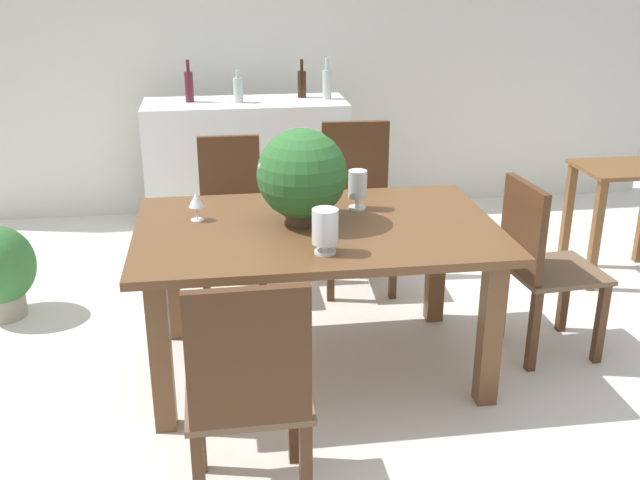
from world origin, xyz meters
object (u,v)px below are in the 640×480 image
object	(u,v)px
wine_bottle_tall	(189,86)
chair_far_right	(357,198)
dining_table	(317,248)
wine_bottle_clear	(238,90)
crystal_vase_left	(325,228)
crystal_vase_center_near	(358,186)
wine_glass	(196,201)
chair_far_left	(231,209)
wine_bottle_green	(302,83)
kitchen_counter	(247,169)
wine_bottle_dark	(327,83)
flower_centerpiece	(302,175)
chair_foot_end	(539,261)
side_table	(625,196)
chair_near_left	(249,389)

from	to	relation	value
wine_bottle_tall	chair_far_right	bearing A→B (deg)	-44.75
dining_table	wine_bottle_clear	xyz separation A→B (m)	(-0.28, 1.96, 0.44)
chair_far_right	wine_bottle_clear	size ratio (longest dim) A/B	4.54
chair_far_right	wine_bottle_clear	bearing A→B (deg)	128.76
crystal_vase_left	crystal_vase_center_near	xyz separation A→B (m)	(0.25, 0.56, 0.01)
dining_table	wine_glass	distance (m)	0.62
chair_far_left	wine_bottle_green	size ratio (longest dim) A/B	3.48
chair_far_left	chair_far_right	world-z (taller)	chair_far_right
chair_far_right	crystal_vase_left	world-z (taller)	chair_far_right
wine_bottle_tall	dining_table	bearing A→B (deg)	-72.94
kitchen_counter	wine_bottle_tall	distance (m)	0.72
chair_far_left	wine_bottle_dark	xyz separation A→B (m)	(0.74, 0.99, 0.59)
kitchen_counter	crystal_vase_left	bearing A→B (deg)	-84.51
wine_glass	crystal_vase_center_near	bearing A→B (deg)	4.35
wine_bottle_tall	wine_bottle_clear	bearing A→B (deg)	-11.83
wine_bottle_clear	wine_bottle_green	size ratio (longest dim) A/B	0.82
flower_centerpiece	chair_foot_end	bearing A→B (deg)	-2.75
chair_far_left	kitchen_counter	size ratio (longest dim) A/B	0.66
chair_foot_end	kitchen_counter	xyz separation A→B (m)	(-1.37, 2.00, -0.02)
chair_foot_end	crystal_vase_center_near	xyz separation A→B (m)	(-0.90, 0.22, 0.37)
kitchen_counter	wine_bottle_tall	xyz separation A→B (m)	(-0.39, 0.04, 0.61)
dining_table	wine_bottle_clear	size ratio (longest dim) A/B	7.66
wine_bottle_clear	wine_bottle_green	distance (m)	0.49
wine_bottle_tall	wine_bottle_dark	size ratio (longest dim) A/B	1.00
wine_bottle_dark	wine_bottle_tall	bearing A→B (deg)	178.81
crystal_vase_center_near	wine_glass	size ratio (longest dim) A/B	1.44
wine_bottle_clear	chair_far_right	bearing A→B (deg)	-54.17
dining_table	chair_far_right	bearing A→B (deg)	69.16
chair_far_left	chair_foot_end	bearing A→B (deg)	-33.52
dining_table	wine_glass	bearing A→B (deg)	164.86
crystal_vase_left	chair_far_right	bearing A→B (deg)	73.65
wine_bottle_dark	wine_bottle_clear	bearing A→B (deg)	-175.43
crystal_vase_left	wine_bottle_dark	distance (m)	2.40
flower_centerpiece	wine_glass	bearing A→B (deg)	168.39
wine_glass	flower_centerpiece	bearing A→B (deg)	-11.61
chair_far_right	side_table	bearing A→B (deg)	-2.31
chair_far_left	crystal_vase_center_near	bearing A→B (deg)	-51.93
side_table	chair_far_left	bearing A→B (deg)	176.53
crystal_vase_center_near	kitchen_counter	size ratio (longest dim) A/B	0.14
flower_centerpiece	kitchen_counter	xyz separation A→B (m)	(-0.18, 1.95, -0.50)
wine_bottle_green	chair_far_left	bearing A→B (deg)	-117.70
crystal_vase_center_near	wine_glass	xyz separation A→B (m)	(-0.80, -0.06, -0.02)
dining_table	kitchen_counter	world-z (taller)	kitchen_counter
dining_table	chair_far_right	xyz separation A→B (m)	(0.39, 1.03, -0.09)
chair_foot_end	side_table	world-z (taller)	chair_foot_end
chair_near_left	kitchen_counter	world-z (taller)	kitchen_counter
chair_far_left	kitchen_counter	bearing A→B (deg)	82.08
chair_near_left	flower_centerpiece	distance (m)	1.21
crystal_vase_center_near	wine_bottle_clear	xyz separation A→B (m)	(-0.52, 1.75, 0.20)
wine_glass	wine_bottle_green	bearing A→B (deg)	69.07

